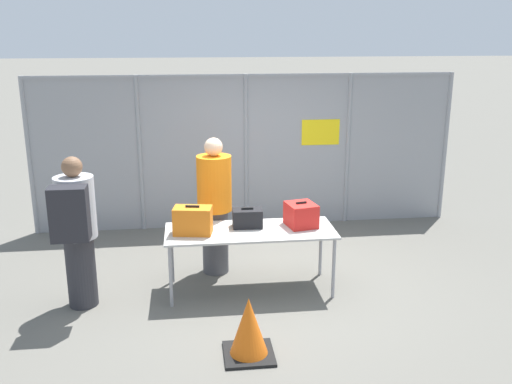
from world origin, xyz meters
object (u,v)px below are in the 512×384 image
object	(u,v)px
suitcase_orange	(193,220)
suitcase_red	(301,215)
inspection_table	(250,234)
suitcase_black	(247,218)
utility_trailer	(315,172)
traveler_hooded	(76,228)
security_worker_near	(215,204)
traffic_cone	(249,329)

from	to	relation	value
suitcase_orange	suitcase_red	xyz separation A→B (m)	(1.28, 0.11, -0.02)
suitcase_orange	suitcase_red	world-z (taller)	suitcase_orange
inspection_table	suitcase_red	xyz separation A→B (m)	(0.62, 0.07, 0.19)
inspection_table	suitcase_red	distance (m)	0.65
suitcase_orange	suitcase_black	xyz separation A→B (m)	(0.65, 0.15, -0.05)
suitcase_red	utility_trailer	size ratio (longest dim) A/B	0.11
suitcase_red	traveler_hooded	world-z (taller)	traveler_hooded
suitcase_orange	security_worker_near	bearing A→B (deg)	66.06
utility_trailer	security_worker_near	bearing A→B (deg)	-119.91
suitcase_orange	utility_trailer	distance (m)	5.02
suitcase_red	traveler_hooded	xyz separation A→B (m)	(-2.55, -0.29, 0.05)
suitcase_black	suitcase_red	distance (m)	0.64
inspection_table	traveler_hooded	distance (m)	1.96
suitcase_black	security_worker_near	size ratio (longest dim) A/B	0.20
security_worker_near	inspection_table	bearing A→B (deg)	105.81
inspection_table	suitcase_red	bearing A→B (deg)	6.66
suitcase_orange	suitcase_red	distance (m)	1.29
suitcase_black	suitcase_red	world-z (taller)	suitcase_red
suitcase_orange	traveler_hooded	distance (m)	1.28
traveler_hooded	security_worker_near	size ratio (longest dim) A/B	0.98
suitcase_black	security_worker_near	bearing A→B (deg)	126.96
inspection_table	suitcase_orange	distance (m)	0.70
suitcase_orange	security_worker_near	world-z (taller)	security_worker_near
traveler_hooded	utility_trailer	world-z (taller)	traveler_hooded
security_worker_near	traffic_cone	xyz separation A→B (m)	(0.21, -2.03, -0.63)
suitcase_orange	security_worker_near	xyz separation A→B (m)	(0.28, 0.64, -0.01)
inspection_table	suitcase_red	world-z (taller)	suitcase_red
utility_trailer	traffic_cone	size ratio (longest dim) A/B	6.05
suitcase_black	traffic_cone	bearing A→B (deg)	-95.75
suitcase_black	suitcase_orange	bearing A→B (deg)	-166.69
suitcase_orange	traffic_cone	xyz separation A→B (m)	(0.49, -1.40, -0.64)
inspection_table	suitcase_orange	bearing A→B (deg)	-176.61
inspection_table	traffic_cone	size ratio (longest dim) A/B	3.29
suitcase_black	security_worker_near	world-z (taller)	security_worker_near
suitcase_orange	security_worker_near	size ratio (longest dim) A/B	0.27
traffic_cone	inspection_table	bearing A→B (deg)	82.99
traffic_cone	security_worker_near	bearing A→B (deg)	95.82
suitcase_black	inspection_table	bearing A→B (deg)	-79.68
inspection_table	suitcase_black	bearing A→B (deg)	100.32
suitcase_red	security_worker_near	xyz separation A→B (m)	(-1.00, 0.52, 0.01)
traffic_cone	utility_trailer	bearing A→B (deg)	71.43
traffic_cone	suitcase_red	bearing A→B (deg)	62.23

